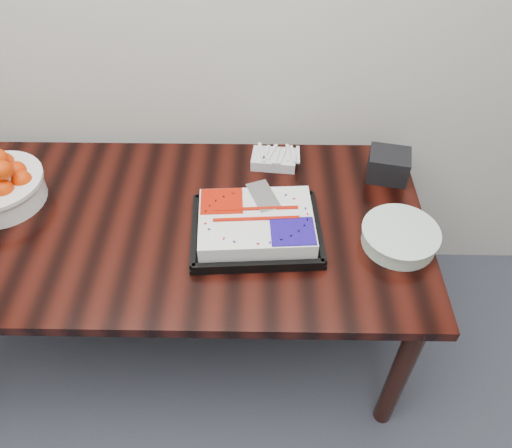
{
  "coord_description": "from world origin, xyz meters",
  "views": [
    {
      "loc": [
        0.32,
        0.77,
        2.01
      ],
      "look_at": [
        0.3,
        1.91,
        0.83
      ],
      "focal_mm": 35.0,
      "sensor_mm": 36.0,
      "label": 1
    }
  ],
  "objects_px": {
    "plate_stack": "(400,237)",
    "napkin_box": "(388,165)",
    "table": "(175,237)",
    "cake_tray": "(256,225)"
  },
  "relations": [
    {
      "from": "table",
      "to": "napkin_box",
      "type": "bearing_deg",
      "value": 17.62
    },
    {
      "from": "napkin_box",
      "to": "plate_stack",
      "type": "bearing_deg",
      "value": -92.79
    },
    {
      "from": "plate_stack",
      "to": "napkin_box",
      "type": "bearing_deg",
      "value": 87.21
    },
    {
      "from": "table",
      "to": "cake_tray",
      "type": "xyz_separation_m",
      "value": [
        0.3,
        -0.06,
        0.13
      ]
    },
    {
      "from": "plate_stack",
      "to": "napkin_box",
      "type": "xyz_separation_m",
      "value": [
        0.02,
        0.35,
        0.02
      ]
    },
    {
      "from": "table",
      "to": "plate_stack",
      "type": "xyz_separation_m",
      "value": [
        0.78,
        -0.1,
        0.12
      ]
    },
    {
      "from": "table",
      "to": "cake_tray",
      "type": "relative_size",
      "value": 3.9
    },
    {
      "from": "cake_tray",
      "to": "napkin_box",
      "type": "relative_size",
      "value": 3.07
    },
    {
      "from": "cake_tray",
      "to": "napkin_box",
      "type": "height_order",
      "value": "napkin_box"
    },
    {
      "from": "cake_tray",
      "to": "plate_stack",
      "type": "bearing_deg",
      "value": -4.29
    }
  ]
}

